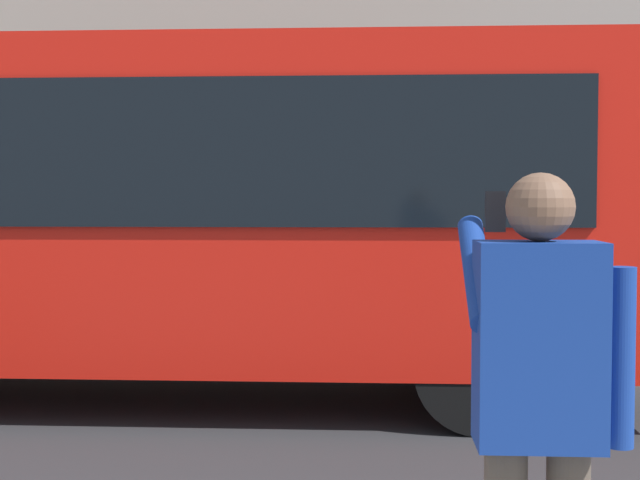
{
  "coord_description": "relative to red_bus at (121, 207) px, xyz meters",
  "views": [
    {
      "loc": [
        0.4,
        7.78,
        1.77
      ],
      "look_at": [
        0.83,
        0.27,
        1.41
      ],
      "focal_mm": 49.92,
      "sensor_mm": 36.0,
      "label": 1
    }
  ],
  "objects": [
    {
      "name": "pedestrian_photographer",
      "position": [
        -2.75,
        4.87,
        -0.54
      ],
      "size": [
        0.53,
        0.52,
        1.7
      ],
      "color": "#4C4238",
      "rests_on": "sidewalk_curb"
    },
    {
      "name": "red_bus",
      "position": [
        0.0,
        0.0,
        0.0
      ],
      "size": [
        9.05,
        2.54,
        3.08
      ],
      "color": "red",
      "rests_on": "ground_plane"
    },
    {
      "name": "ground_plane",
      "position": [
        -2.6,
        -0.03,
        -1.68
      ],
      "size": [
        60.0,
        60.0,
        0.0
      ],
      "primitive_type": "plane",
      "color": "#2B2B2D"
    }
  ]
}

